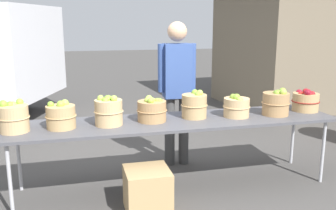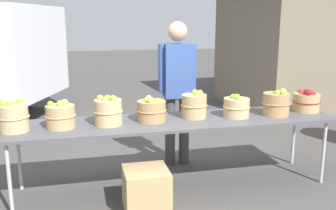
# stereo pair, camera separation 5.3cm
# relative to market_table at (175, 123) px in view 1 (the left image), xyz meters

# --- Properties ---
(ground_plane) EXTENTS (40.00, 40.00, 0.00)m
(ground_plane) POSITION_rel_market_table_xyz_m (0.00, 0.00, -0.72)
(ground_plane) COLOR #474442
(market_table) EXTENTS (3.50, 0.76, 0.75)m
(market_table) POSITION_rel_market_table_xyz_m (0.00, 0.00, 0.00)
(market_table) COLOR #4C4C51
(market_table) RESTS_ON ground
(apple_basket_green_0) EXTENTS (0.29, 0.29, 0.31)m
(apple_basket_green_0) POSITION_rel_market_table_xyz_m (-1.59, -0.04, 0.17)
(apple_basket_green_0) COLOR tan
(apple_basket_green_0) RESTS_ON market_table
(apple_basket_green_1) EXTENTS (0.30, 0.30, 0.28)m
(apple_basket_green_1) POSITION_rel_market_table_xyz_m (-1.16, -0.02, 0.15)
(apple_basket_green_1) COLOR tan
(apple_basket_green_1) RESTS_ON market_table
(apple_basket_green_2) EXTENTS (0.30, 0.30, 0.31)m
(apple_basket_green_2) POSITION_rel_market_table_xyz_m (-0.70, -0.02, 0.18)
(apple_basket_green_2) COLOR tan
(apple_basket_green_2) RESTS_ON market_table
(apple_basket_green_3) EXTENTS (0.32, 0.32, 0.27)m
(apple_basket_green_3) POSITION_rel_market_table_xyz_m (-0.24, 0.03, 0.15)
(apple_basket_green_3) COLOR #A87F51
(apple_basket_green_3) RESTS_ON market_table
(apple_basket_green_4) EXTENTS (0.29, 0.29, 0.31)m
(apple_basket_green_4) POSITION_rel_market_table_xyz_m (0.24, 0.06, 0.17)
(apple_basket_green_4) COLOR tan
(apple_basket_green_4) RESTS_ON market_table
(apple_basket_green_5) EXTENTS (0.30, 0.30, 0.26)m
(apple_basket_green_5) POSITION_rel_market_table_xyz_m (0.69, -0.02, 0.15)
(apple_basket_green_5) COLOR tan
(apple_basket_green_5) RESTS_ON market_table
(apple_basket_green_6) EXTENTS (0.31, 0.31, 0.30)m
(apple_basket_green_6) POSITION_rel_market_table_xyz_m (1.16, -0.05, 0.17)
(apple_basket_green_6) COLOR #A87F51
(apple_basket_green_6) RESTS_ON market_table
(apple_basket_red_0) EXTENTS (0.32, 0.32, 0.27)m
(apple_basket_red_0) POSITION_rel_market_table_xyz_m (1.59, 0.04, 0.15)
(apple_basket_red_0) COLOR tan
(apple_basket_red_0) RESTS_ON market_table
(vendor_adult) EXTENTS (0.47, 0.25, 1.78)m
(vendor_adult) POSITION_rel_market_table_xyz_m (0.20, 0.64, 0.33)
(vendor_adult) COLOR #3F3F3F
(vendor_adult) RESTS_ON ground
(food_kiosk) EXTENTS (3.81, 3.28, 2.74)m
(food_kiosk) POSITION_rel_market_table_xyz_m (3.75, 3.50, 0.67)
(food_kiosk) COLOR #726651
(food_kiosk) RESTS_ON ground
(produce_crate) EXTENTS (0.42, 0.42, 0.42)m
(produce_crate) POSITION_rel_market_table_xyz_m (-0.40, -0.47, -0.51)
(produce_crate) COLOR tan
(produce_crate) RESTS_ON ground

